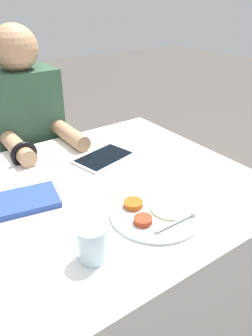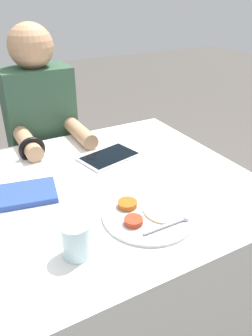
% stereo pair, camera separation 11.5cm
% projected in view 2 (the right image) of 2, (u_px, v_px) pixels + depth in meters
% --- Properties ---
extents(ground_plane, '(12.00, 12.00, 0.00)m').
position_uv_depth(ground_plane, '(111.00, 316.00, 1.53)').
color(ground_plane, '#4C4742').
extents(dining_table, '(1.04, 0.96, 0.73)m').
position_uv_depth(dining_table, '(109.00, 258.00, 1.36)').
color(dining_table, silver).
rests_on(dining_table, ground_plane).
extents(thali_tray, '(0.29, 0.29, 0.03)m').
position_uv_depth(thali_tray, '(149.00, 214.00, 1.01)').
color(thali_tray, '#B7BABF').
rests_on(thali_tray, dining_table).
extents(red_notebook, '(0.23, 0.18, 0.02)m').
position_uv_depth(red_notebook, '(25.00, 194.00, 1.10)').
color(red_notebook, silver).
rests_on(red_notebook, dining_table).
extents(tablet_device, '(0.27, 0.20, 0.01)m').
position_uv_depth(tablet_device, '(109.00, 156.00, 1.36)').
color(tablet_device, '#B7B7BC').
rests_on(tablet_device, dining_table).
extents(person_diner, '(0.34, 0.46, 1.22)m').
position_uv_depth(person_diner, '(45.00, 154.00, 1.70)').
color(person_diner, black).
rests_on(person_diner, ground_plane).
extents(drinking_glass, '(0.08, 0.08, 0.10)m').
position_uv_depth(drinking_glass, '(76.00, 240.00, 0.84)').
color(drinking_glass, silver).
rests_on(drinking_glass, dining_table).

